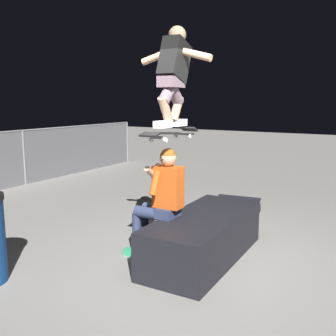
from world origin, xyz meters
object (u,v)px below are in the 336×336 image
(ledge_box_main, at_px, (204,237))
(skateboard, at_px, (171,134))
(skater_airborne, at_px, (174,72))
(kicker_ramp, at_px, (233,212))
(person_sitting_on_ledge, at_px, (160,197))

(ledge_box_main, xyz_separation_m, skateboard, (-0.36, 0.26, 1.30))
(skater_airborne, bearing_deg, skateboard, -179.08)
(skateboard, bearing_deg, skater_airborne, 0.92)
(skater_airborne, distance_m, kicker_ramp, 3.14)
(skater_airborne, bearing_deg, kicker_ramp, 2.46)
(skateboard, distance_m, skater_airborne, 0.69)
(ledge_box_main, height_order, skater_airborne, skater_airborne)
(ledge_box_main, height_order, kicker_ramp, ledge_box_main)
(ledge_box_main, xyz_separation_m, kicker_ramp, (1.92, 0.36, -0.23))
(ledge_box_main, bearing_deg, skater_airborne, 138.92)
(person_sitting_on_ledge, height_order, skater_airborne, skater_airborne)
(ledge_box_main, distance_m, kicker_ramp, 1.97)
(person_sitting_on_ledge, distance_m, skater_airborne, 1.49)
(person_sitting_on_ledge, bearing_deg, skateboard, -110.11)
(person_sitting_on_ledge, bearing_deg, kicker_ramp, -2.57)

